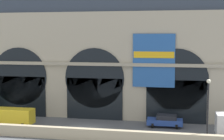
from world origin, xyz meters
The scene contains 6 objects.
ground_plane centered at (0.00, 0.00, 0.00)m, with size 200.00×200.00×0.00m, color #54565B.
quay_parapet_wall centered at (0.00, -4.37, 0.64)m, with size 90.00×0.70×1.28m, color #BCAD8C.
station_building centered at (0.04, 7.02, 8.53)m, with size 45.89×4.47×17.61m.
van_midwest centered at (-9.28, -0.42, 1.25)m, with size 5.20×2.48×2.20m.
car_mideast centered at (9.64, 2.68, 0.80)m, with size 4.40×2.22×1.55m.
street_lamp_quayside centered at (14.16, -3.57, 4.41)m, with size 0.44×0.44×6.90m.
Camera 1 is at (10.84, -39.27, 11.25)m, focal length 54.35 mm.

